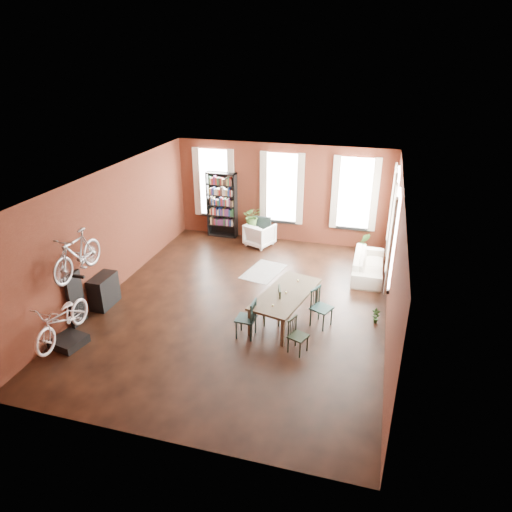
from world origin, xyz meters
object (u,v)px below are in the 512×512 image
(console_table, at_px, (104,291))
(bicycle_floor, at_px, (59,302))
(bookshelf, at_px, (222,205))
(dining_chair_c, at_px, (298,336))
(dining_table, at_px, (286,306))
(dining_chair_a, at_px, (246,318))
(white_armchair, at_px, (260,233))
(cream_sofa, at_px, (369,261))
(bike_trainer, at_px, (69,341))
(dining_chair_b, at_px, (271,305))
(plant_stand, at_px, (252,235))
(dining_chair_d, at_px, (322,308))

(console_table, height_order, bicycle_floor, bicycle_floor)
(bookshelf, bearing_deg, dining_chair_c, -57.47)
(dining_chair_c, bearing_deg, dining_table, 45.87)
(dining_chair_c, relative_size, console_table, 0.97)
(dining_chair_a, distance_m, white_armchair, 5.18)
(dining_chair_a, relative_size, white_armchair, 1.10)
(cream_sofa, height_order, bike_trainer, cream_sofa)
(bookshelf, xyz_separation_m, white_armchair, (1.44, -0.48, -0.69))
(dining_chair_b, xyz_separation_m, cream_sofa, (2.05, 3.17, -0.05))
(console_table, bearing_deg, bookshelf, 76.17)
(dining_chair_c, distance_m, plant_stand, 6.01)
(dining_chair_c, xyz_separation_m, white_armchair, (-2.28, 5.34, 0.02))
(dining_table, height_order, cream_sofa, cream_sofa)
(dining_chair_c, distance_m, bike_trainer, 4.94)
(bookshelf, bearing_deg, white_armchair, -18.40)
(bicycle_floor, bearing_deg, plant_stand, 68.11)
(dining_chair_a, relative_size, dining_chair_d, 0.97)
(dining_table, relative_size, dining_chair_d, 2.28)
(dining_chair_c, distance_m, bookshelf, 6.94)
(dining_chair_a, bearing_deg, dining_table, 143.36)
(white_armchair, distance_m, cream_sofa, 3.72)
(dining_chair_b, distance_m, dining_chair_c, 1.25)
(dining_chair_a, distance_m, dining_chair_c, 1.25)
(cream_sofa, bearing_deg, bicycle_floor, 130.69)
(bike_trainer, bearing_deg, dining_chair_d, 23.54)
(dining_chair_a, height_order, dining_chair_b, dining_chair_b)
(dining_chair_a, distance_m, console_table, 3.79)
(bike_trainer, bearing_deg, bicycle_floor, -158.91)
(dining_table, bearing_deg, bookshelf, 137.80)
(plant_stand, bearing_deg, bicycle_floor, -109.27)
(white_armchair, height_order, plant_stand, white_armchair)
(dining_table, distance_m, console_table, 4.51)
(bookshelf, height_order, plant_stand, bookshelf)
(dining_chair_b, relative_size, bike_trainer, 1.46)
(console_table, xyz_separation_m, plant_stand, (2.44, 4.82, -0.10))
(dining_chair_c, height_order, bookshelf, bookshelf)
(dining_chair_a, xyz_separation_m, dining_chair_c, (1.22, -0.27, -0.06))
(bookshelf, height_order, bike_trainer, bookshelf)
(cream_sofa, relative_size, bike_trainer, 3.33)
(dining_table, height_order, dining_chair_d, dining_chair_d)
(dining_chair_d, distance_m, bike_trainer, 5.61)
(console_table, relative_size, bicycle_floor, 0.45)
(white_armchair, bearing_deg, bike_trainer, 91.13)
(dining_table, bearing_deg, dining_chair_d, 12.32)
(bookshelf, bearing_deg, plant_stand, -18.37)
(bike_trainer, bearing_deg, white_armchair, 68.52)
(white_armchair, bearing_deg, console_table, 82.71)
(dining_chair_b, distance_m, bike_trainer, 4.51)
(dining_chair_d, height_order, white_armchair, dining_chair_d)
(dining_chair_c, relative_size, bookshelf, 0.35)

